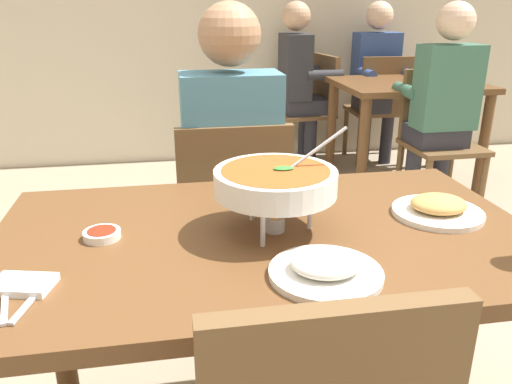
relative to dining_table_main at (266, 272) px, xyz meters
name	(u,v)px	position (x,y,z in m)	size (l,w,h in m)	color
dining_table_main	(266,272)	(0.00, 0.00, 0.00)	(1.35, 0.80, 0.77)	brown
chair_diner_main	(233,218)	(0.00, 0.69, -0.14)	(0.44, 0.44, 0.90)	brown
diner_main	(230,158)	(0.00, 0.72, 0.10)	(0.40, 0.45, 1.31)	#2D2D38
curry_bowl	(275,182)	(0.02, 0.00, 0.24)	(0.33, 0.30, 0.26)	silver
rice_plate	(326,268)	(0.08, -0.24, 0.14)	(0.24, 0.24, 0.06)	white
appetizer_plate	(438,208)	(0.47, 0.02, 0.14)	(0.24, 0.24, 0.06)	white
sauce_dish	(102,234)	(-0.40, 0.03, 0.13)	(0.09, 0.09, 0.02)	white
napkin_folded	(22,285)	(-0.53, -0.18, 0.12)	(0.12, 0.08, 0.02)	white
fork_utensil	(5,301)	(-0.55, -0.23, 0.12)	(0.01, 0.17, 0.01)	silver
spoon_utensil	(33,298)	(-0.50, -0.23, 0.12)	(0.01, 0.17, 0.01)	silver
dining_table_far	(406,101)	(1.48, 2.30, -0.02)	(1.00, 0.80, 0.77)	brown
chair_bg_left	(437,132)	(1.49, 1.84, -0.14)	(0.45, 0.45, 0.90)	brown
chair_bg_middle	(380,104)	(1.51, 2.82, -0.14)	(0.46, 0.46, 0.90)	brown
chair_bg_right	(313,104)	(0.96, 2.91, -0.14)	(0.50, 0.50, 0.90)	brown
patron_bg_left	(442,98)	(1.44, 1.75, 0.10)	(0.40, 0.45, 1.31)	#2D2D38
patron_bg_middle	(377,74)	(1.49, 2.90, 0.10)	(0.40, 0.45, 1.31)	#2D2D38
patron_bg_right	(300,76)	(0.83, 2.88, 0.10)	(0.45, 0.40, 1.31)	#2D2D38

